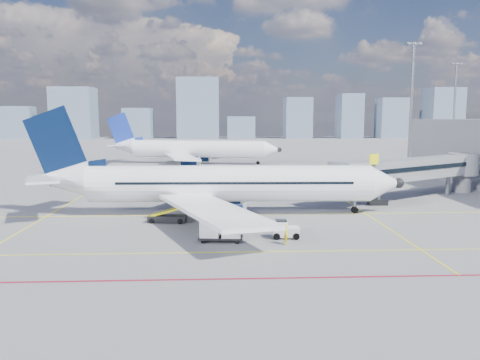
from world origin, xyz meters
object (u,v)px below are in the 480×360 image
at_px(ramp_worker, 286,234).
at_px(cargo_dolly, 221,229).
at_px(main_aircraft, 214,184).
at_px(belt_loader, 169,217).
at_px(second_aircraft, 191,149).
at_px(baggage_tug, 284,229).

bearing_deg(ramp_worker, cargo_dolly, 101.42).
bearing_deg(main_aircraft, belt_loader, -136.10).
xyz_separation_m(second_aircraft, cargo_dolly, (6.31, -66.89, -2.12)).
height_order(second_aircraft, cargo_dolly, second_aircraft).
distance_m(second_aircraft, cargo_dolly, 67.22).
xyz_separation_m(second_aircraft, baggage_tug, (11.79, -66.05, -2.46)).
bearing_deg(cargo_dolly, baggage_tug, 14.20).
bearing_deg(cargo_dolly, main_aircraft, 98.98).
relative_size(main_aircraft, ramp_worker, 24.36).
relative_size(main_aircraft, belt_loader, 7.46).
distance_m(cargo_dolly, ramp_worker, 5.50).
xyz_separation_m(second_aircraft, ramp_worker, (11.67, -68.05, -2.39)).
bearing_deg(second_aircraft, cargo_dolly, -73.63).
xyz_separation_m(main_aircraft, second_aircraft, (-5.63, 55.51, 0.00)).
bearing_deg(ramp_worker, baggage_tug, 20.28).
bearing_deg(main_aircraft, baggage_tug, -58.09).
relative_size(cargo_dolly, ramp_worker, 2.28).
height_order(second_aircraft, baggage_tug, second_aircraft).
distance_m(main_aircraft, belt_loader, 6.56).
relative_size(main_aircraft, baggage_tug, 17.29).
height_order(main_aircraft, baggage_tug, main_aircraft).
relative_size(baggage_tug, belt_loader, 0.43).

